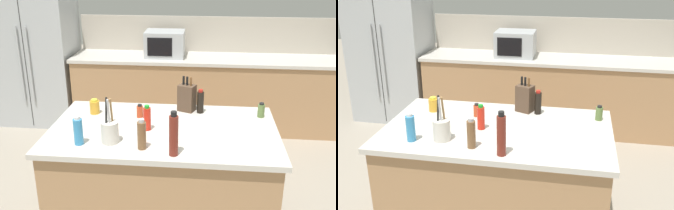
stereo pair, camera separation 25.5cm
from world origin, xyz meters
The scene contains 15 objects.
back_counter_run centered at (0.30, 2.20, 0.47)m, with size 3.39×0.66×0.94m.
wall_backsplash centered at (0.30, 2.52, 1.17)m, with size 3.35×0.03×0.46m, color #B2A899.
kitchen_island centered at (0.00, 0.00, 0.47)m, with size 1.68×1.00×0.94m.
refrigerator centered at (-1.93, 2.25, 0.87)m, with size 0.99×0.75×1.74m.
microwave centered at (-0.22, 2.20, 1.10)m, with size 0.49×0.39×0.32m.
knife_block centered at (0.15, 0.37, 1.05)m, with size 0.16×0.14×0.29m.
utensil_crock centered at (-0.34, -0.27, 1.02)m, with size 0.12×0.12×0.32m.
spice_jar_paprika centered at (-0.21, 0.19, 0.99)m, with size 0.05×0.05×0.11m.
dish_soap_bottle centered at (-0.54, -0.32, 1.04)m, with size 0.06×0.06×0.20m.
honey_jar centered at (-0.58, 0.24, 1.00)m, with size 0.08×0.08×0.12m.
hot_sauce_bottle centered at (-0.11, -0.04, 1.03)m, with size 0.06×0.06×0.19m.
vinegar_bottle centered at (0.11, -0.41, 1.08)m, with size 0.06×0.06×0.30m.
soy_sauce_bottle centered at (0.26, 0.34, 1.03)m, with size 0.06×0.06×0.20m.
pepper_grinder centered at (-0.11, -0.34, 1.04)m, with size 0.06×0.06×0.21m.
spice_jar_oregano centered at (0.74, 0.29, 1.00)m, with size 0.05×0.05×0.12m.
Camera 2 is at (0.55, -2.61, 2.14)m, focal length 42.00 mm.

